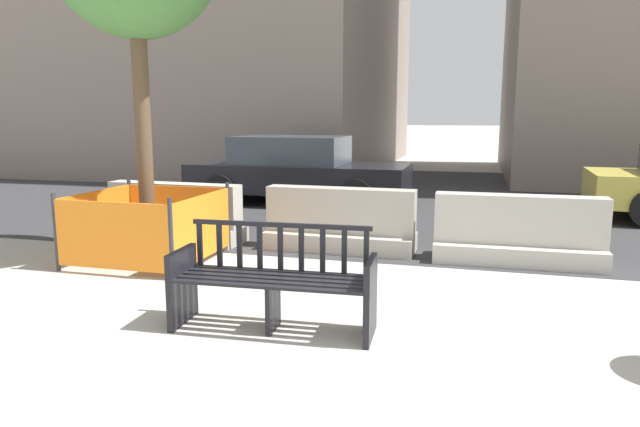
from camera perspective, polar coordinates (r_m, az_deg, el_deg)
The scene contains 8 objects.
ground_plane at distance 4.49m, azimuth 2.60°, elevation -13.73°, with size 200.00×200.00×0.00m, color #ADA89E.
street_asphalt at distance 12.87m, azimuth 11.14°, elevation 1.64°, with size 120.00×12.00×0.01m, color #333335.
street_bench at distance 4.83m, azimuth -4.66°, elevation -7.03°, with size 1.71×0.61×0.88m.
jersey_barrier_centre at distance 7.64m, azimuth 2.02°, elevation -1.15°, with size 2.01×0.71×0.84m.
jersey_barrier_left at distance 8.43m, azimuth -14.29°, elevation -0.41°, with size 2.03×0.76×0.84m.
jersey_barrier_right at distance 7.37m, azimuth 19.18°, elevation -2.11°, with size 2.01×0.70×0.84m.
construction_fence at distance 7.40m, azimuth -16.80°, elevation -1.00°, with size 1.54×1.54×0.92m.
car_sedan_mid at distance 11.66m, azimuth -2.31°, elevation 4.36°, with size 4.41×1.88×1.37m.
Camera 1 is at (0.89, -4.02, 1.79)m, focal length 32.00 mm.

